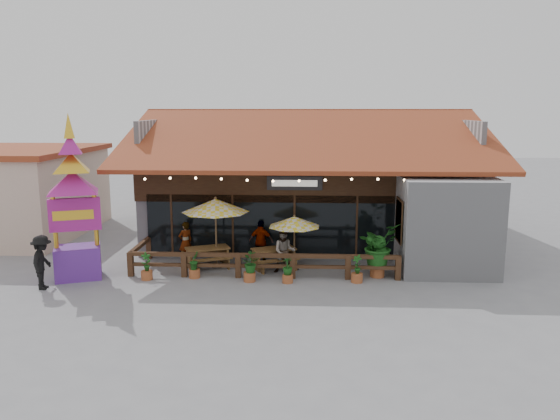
# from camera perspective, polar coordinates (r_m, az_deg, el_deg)

# --- Properties ---
(ground) EXTENTS (100.00, 100.00, 0.00)m
(ground) POSITION_cam_1_polar(r_m,az_deg,el_deg) (20.57, 2.78, -6.74)
(ground) COLOR gray
(ground) RESTS_ON ground
(restaurant_building) EXTENTS (15.50, 14.73, 6.09)m
(restaurant_building) POSITION_cam_1_polar(r_m,az_deg,el_deg) (26.54, 3.40, 2.09)
(restaurant_building) COLOR #B6B7BC
(restaurant_building) RESTS_ON ground
(patio_railing) EXTENTS (10.00, 2.60, 0.92)m
(patio_railing) POSITION_cam_1_polar(r_m,az_deg,el_deg) (20.26, -3.61, -5.20)
(patio_railing) COLOR #4C311B
(patio_railing) RESTS_ON ground
(neighbor_building) EXTENTS (8.40, 8.40, 4.22)m
(neighbor_building) POSITION_cam_1_polar(r_m,az_deg,el_deg) (29.95, -27.23, 1.77)
(neighbor_building) COLOR beige
(neighbor_building) RESTS_ON ground
(umbrella_left) EXTENTS (2.96, 2.96, 2.79)m
(umbrella_left) POSITION_cam_1_polar(r_m,az_deg,el_deg) (21.10, -6.76, 0.44)
(umbrella_left) COLOR brown
(umbrella_left) RESTS_ON ground
(umbrella_right) EXTENTS (2.61, 2.61, 2.15)m
(umbrella_right) POSITION_cam_1_polar(r_m,az_deg,el_deg) (20.72, 1.51, -1.24)
(umbrella_right) COLOR brown
(umbrella_right) RESTS_ON ground
(picnic_table_left) EXTENTS (2.08, 1.96, 0.79)m
(picnic_table_left) POSITION_cam_1_polar(r_m,az_deg,el_deg) (21.51, -7.58, -4.56)
(picnic_table_left) COLOR brown
(picnic_table_left) RESTS_ON ground
(picnic_table_right) EXTENTS (2.08, 1.97, 0.79)m
(picnic_table_right) POSITION_cam_1_polar(r_m,az_deg,el_deg) (21.21, -0.67, -4.69)
(picnic_table_right) COLOR brown
(picnic_table_right) RESTS_ON ground
(thai_sign_tower) EXTENTS (3.05, 3.05, 6.42)m
(thai_sign_tower) POSITION_cam_1_polar(r_m,az_deg,el_deg) (20.73, -20.83, 2.33)
(thai_sign_tower) COLOR #622996
(thai_sign_tower) RESTS_ON ground
(tropical_plant) EXTENTS (1.91, 1.91, 2.00)m
(tropical_plant) POSITION_cam_1_polar(r_m,az_deg,el_deg) (20.30, 10.22, -3.77)
(tropical_plant) COLOR #9B502A
(tropical_plant) RESTS_ON ground
(diner_a) EXTENTS (0.72, 0.69, 1.66)m
(diner_a) POSITION_cam_1_polar(r_m,az_deg,el_deg) (22.29, -9.84, -3.30)
(diner_a) COLOR #372211
(diner_a) RESTS_ON ground
(diner_b) EXTENTS (0.83, 0.66, 1.69)m
(diner_b) POSITION_cam_1_polar(r_m,az_deg,el_deg) (20.49, 0.47, -4.33)
(diner_b) COLOR #372211
(diner_b) RESTS_ON ground
(diner_c) EXTENTS (1.04, 0.56, 1.70)m
(diner_c) POSITION_cam_1_polar(r_m,az_deg,el_deg) (22.00, -1.99, -3.28)
(diner_c) COLOR #372211
(diner_c) RESTS_ON ground
(pedestrian) EXTENTS (0.87, 1.31, 1.89)m
(pedestrian) POSITION_cam_1_polar(r_m,az_deg,el_deg) (20.38, -23.59, -5.03)
(pedestrian) COLOR black
(pedestrian) RESTS_ON ground
(planter_a) EXTENTS (0.43, 0.41, 1.01)m
(planter_a) POSITION_cam_1_polar(r_m,az_deg,el_deg) (20.41, -13.77, -5.93)
(planter_a) COLOR #9B502A
(planter_a) RESTS_ON ground
(planter_b) EXTENTS (0.40, 0.44, 0.99)m
(planter_b) POSITION_cam_1_polar(r_m,az_deg,el_deg) (20.26, -8.94, -5.80)
(planter_b) COLOR #9B502A
(planter_b) RESTS_ON ground
(planter_c) EXTENTS (0.84, 0.84, 1.05)m
(planter_c) POSITION_cam_1_polar(r_m,az_deg,el_deg) (19.60, -3.21, -5.82)
(planter_c) COLOR #9B502A
(planter_c) RESTS_ON ground
(planter_d) EXTENTS (0.45, 0.45, 0.93)m
(planter_d) POSITION_cam_1_polar(r_m,az_deg,el_deg) (19.47, 0.80, -6.35)
(planter_d) COLOR #9B502A
(planter_d) RESTS_ON ground
(planter_e) EXTENTS (0.43, 0.42, 1.01)m
(planter_e) POSITION_cam_1_polar(r_m,az_deg,el_deg) (19.71, 8.06, -6.31)
(planter_e) COLOR #9B502A
(planter_e) RESTS_ON ground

